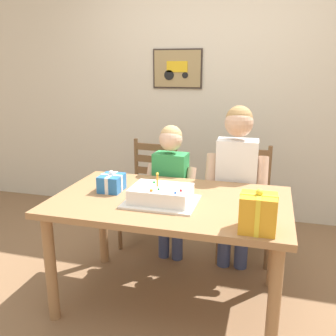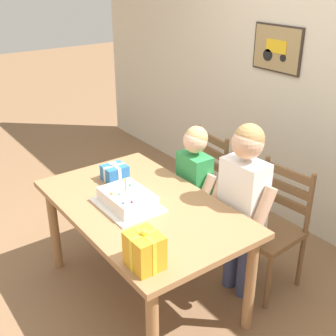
{
  "view_description": "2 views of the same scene",
  "coord_description": "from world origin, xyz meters",
  "px_view_note": "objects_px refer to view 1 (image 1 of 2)",
  "views": [
    {
      "loc": [
        0.58,
        -2.13,
        1.56
      ],
      "look_at": [
        -0.02,
        0.02,
        0.94
      ],
      "focal_mm": 39.53,
      "sensor_mm": 36.0,
      "label": 1
    },
    {
      "loc": [
        2.11,
        -1.33,
        2.18
      ],
      "look_at": [
        0.04,
        0.18,
        0.98
      ],
      "focal_mm": 46.64,
      "sensor_mm": 36.0,
      "label": 2
    }
  ],
  "objects_px": {
    "gift_box_red_large": "(258,213)",
    "gift_box_beside_cake": "(112,183)",
    "dining_table": "(170,213)",
    "child_younger": "(171,180)",
    "chair_left": "(150,193)",
    "chair_right": "(244,202)",
    "child_older": "(236,173)",
    "birthday_cake": "(161,195)"
  },
  "relations": [
    {
      "from": "gift_box_red_large",
      "to": "child_younger",
      "type": "height_order",
      "value": "child_younger"
    },
    {
      "from": "dining_table",
      "to": "child_older",
      "type": "distance_m",
      "value": 0.69
    },
    {
      "from": "dining_table",
      "to": "gift_box_red_large",
      "type": "distance_m",
      "value": 0.67
    },
    {
      "from": "chair_right",
      "to": "child_younger",
      "type": "xyz_separation_m",
      "value": [
        -0.57,
        -0.25,
        0.21
      ]
    },
    {
      "from": "gift_box_beside_cake",
      "to": "child_older",
      "type": "relative_size",
      "value": 0.13
    },
    {
      "from": "dining_table",
      "to": "gift_box_beside_cake",
      "type": "height_order",
      "value": "gift_box_beside_cake"
    },
    {
      "from": "chair_left",
      "to": "child_younger",
      "type": "distance_m",
      "value": 0.42
    },
    {
      "from": "gift_box_beside_cake",
      "to": "chair_left",
      "type": "distance_m",
      "value": 0.85
    },
    {
      "from": "gift_box_beside_cake",
      "to": "gift_box_red_large",
      "type": "bearing_deg",
      "value": -21.3
    },
    {
      "from": "gift_box_red_large",
      "to": "chair_right",
      "type": "distance_m",
      "value": 1.22
    },
    {
      "from": "chair_right",
      "to": "child_younger",
      "type": "relative_size",
      "value": 0.82
    },
    {
      "from": "child_older",
      "to": "dining_table",
      "type": "bearing_deg",
      "value": -122.07
    },
    {
      "from": "gift_box_beside_cake",
      "to": "child_younger",
      "type": "distance_m",
      "value": 0.6
    },
    {
      "from": "child_older",
      "to": "birthday_cake",
      "type": "bearing_deg",
      "value": -121.02
    },
    {
      "from": "gift_box_red_large",
      "to": "child_older",
      "type": "height_order",
      "value": "child_older"
    },
    {
      "from": "chair_right",
      "to": "child_younger",
      "type": "height_order",
      "value": "child_younger"
    },
    {
      "from": "dining_table",
      "to": "chair_left",
      "type": "relative_size",
      "value": 1.62
    },
    {
      "from": "gift_box_red_large",
      "to": "child_older",
      "type": "distance_m",
      "value": 0.93
    },
    {
      "from": "gift_box_red_large",
      "to": "chair_left",
      "type": "xyz_separation_m",
      "value": [
        -0.97,
        1.16,
        -0.38
      ]
    },
    {
      "from": "gift_box_beside_cake",
      "to": "chair_right",
      "type": "height_order",
      "value": "chair_right"
    },
    {
      "from": "gift_box_red_large",
      "to": "child_older",
      "type": "bearing_deg",
      "value": 101.98
    },
    {
      "from": "chair_left",
      "to": "child_older",
      "type": "height_order",
      "value": "child_older"
    },
    {
      "from": "dining_table",
      "to": "gift_box_beside_cake",
      "type": "distance_m",
      "value": 0.45
    },
    {
      "from": "child_younger",
      "to": "chair_right",
      "type": "bearing_deg",
      "value": 23.59
    },
    {
      "from": "birthday_cake",
      "to": "gift_box_beside_cake",
      "type": "relative_size",
      "value": 2.54
    },
    {
      "from": "gift_box_red_large",
      "to": "child_younger",
      "type": "xyz_separation_m",
      "value": [
        -0.71,
        0.91,
        -0.16
      ]
    },
    {
      "from": "dining_table",
      "to": "gift_box_beside_cake",
      "type": "xyz_separation_m",
      "value": [
        -0.42,
        0.04,
        0.15
      ]
    },
    {
      "from": "dining_table",
      "to": "chair_left",
      "type": "distance_m",
      "value": 0.94
    },
    {
      "from": "chair_right",
      "to": "child_older",
      "type": "bearing_deg",
      "value": -102.85
    },
    {
      "from": "dining_table",
      "to": "child_younger",
      "type": "distance_m",
      "value": 0.59
    },
    {
      "from": "gift_box_beside_cake",
      "to": "chair_right",
      "type": "bearing_deg",
      "value": 42.87
    },
    {
      "from": "birthday_cake",
      "to": "child_younger",
      "type": "distance_m",
      "value": 0.68
    },
    {
      "from": "gift_box_beside_cake",
      "to": "birthday_cake",
      "type": "bearing_deg",
      "value": -18.31
    },
    {
      "from": "gift_box_red_large",
      "to": "gift_box_beside_cake",
      "type": "xyz_separation_m",
      "value": [
        -0.97,
        0.38,
        -0.04
      ]
    },
    {
      "from": "dining_table",
      "to": "birthday_cake",
      "type": "xyz_separation_m",
      "value": [
        -0.04,
        -0.08,
        0.14
      ]
    },
    {
      "from": "chair_right",
      "to": "dining_table",
      "type": "bearing_deg",
      "value": -116.83
    },
    {
      "from": "chair_left",
      "to": "child_older",
      "type": "bearing_deg",
      "value": -17.84
    },
    {
      "from": "chair_left",
      "to": "child_younger",
      "type": "bearing_deg",
      "value": -43.6
    },
    {
      "from": "chair_left",
      "to": "chair_right",
      "type": "xyz_separation_m",
      "value": [
        0.83,
        -0.0,
        0.0
      ]
    },
    {
      "from": "birthday_cake",
      "to": "chair_left",
      "type": "bearing_deg",
      "value": 112.77
    },
    {
      "from": "child_younger",
      "to": "birthday_cake",
      "type": "bearing_deg",
      "value": -79.76
    },
    {
      "from": "gift_box_beside_cake",
      "to": "child_younger",
      "type": "bearing_deg",
      "value": 63.15
    }
  ]
}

